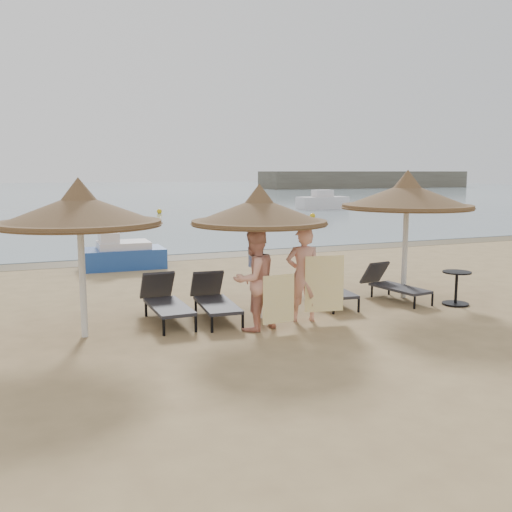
{
  "coord_description": "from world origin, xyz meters",
  "views": [
    {
      "loc": [
        -4.28,
        -9.96,
        3.0
      ],
      "look_at": [
        0.35,
        1.2,
        1.2
      ],
      "focal_mm": 40.0,
      "sensor_mm": 36.0,
      "label": 1
    }
  ],
  "objects_px": {
    "person_left": "(254,272)",
    "pedal_boat": "(123,254)",
    "lounger_near_left": "(214,299)",
    "lounger_near_right": "(327,286)",
    "palapa_right": "(407,196)",
    "lounger_far_left": "(165,300)",
    "person_right": "(303,267)",
    "side_table": "(456,289)",
    "palapa_left": "(79,211)",
    "palapa_center": "(259,212)",
    "lounger_far_right": "(392,284)"
  },
  "relations": [
    {
      "from": "person_left",
      "to": "pedal_boat",
      "type": "bearing_deg",
      "value": -100.99
    },
    {
      "from": "lounger_near_left",
      "to": "lounger_near_right",
      "type": "relative_size",
      "value": 1.02
    },
    {
      "from": "person_left",
      "to": "pedal_boat",
      "type": "xyz_separation_m",
      "value": [
        -1.13,
        8.12,
        -0.7
      ]
    },
    {
      "from": "palapa_right",
      "to": "lounger_far_left",
      "type": "distance_m",
      "value": 6.1
    },
    {
      "from": "lounger_near_right",
      "to": "person_left",
      "type": "distance_m",
      "value": 2.9
    },
    {
      "from": "lounger_near_left",
      "to": "pedal_boat",
      "type": "distance_m",
      "value": 7.01
    },
    {
      "from": "lounger_near_left",
      "to": "person_right",
      "type": "xyz_separation_m",
      "value": [
        1.58,
        -0.93,
        0.7
      ]
    },
    {
      "from": "lounger_near_left",
      "to": "side_table",
      "type": "relative_size",
      "value": 2.68
    },
    {
      "from": "palapa_left",
      "to": "lounger_near_right",
      "type": "relative_size",
      "value": 1.46
    },
    {
      "from": "person_left",
      "to": "person_right",
      "type": "xyz_separation_m",
      "value": [
        1.15,
        0.22,
        -0.02
      ]
    },
    {
      "from": "person_left",
      "to": "palapa_right",
      "type": "bearing_deg",
      "value": 176.45
    },
    {
      "from": "lounger_near_left",
      "to": "person_left",
      "type": "distance_m",
      "value": 1.42
    },
    {
      "from": "palapa_center",
      "to": "lounger_near_left",
      "type": "height_order",
      "value": "palapa_center"
    },
    {
      "from": "pedal_boat",
      "to": "lounger_near_right",
      "type": "bearing_deg",
      "value": -60.6
    },
    {
      "from": "lounger_far_left",
      "to": "lounger_near_left",
      "type": "xyz_separation_m",
      "value": [
        0.98,
        -0.19,
        -0.01
      ]
    },
    {
      "from": "person_right",
      "to": "palapa_center",
      "type": "bearing_deg",
      "value": -21.15
    },
    {
      "from": "side_table",
      "to": "lounger_far_left",
      "type": "bearing_deg",
      "value": 169.42
    },
    {
      "from": "person_left",
      "to": "lounger_far_left",
      "type": "bearing_deg",
      "value": -62.51
    },
    {
      "from": "palapa_right",
      "to": "lounger_near_right",
      "type": "distance_m",
      "value": 2.83
    },
    {
      "from": "palapa_left",
      "to": "lounger_far_left",
      "type": "relative_size",
      "value": 1.43
    },
    {
      "from": "palapa_center",
      "to": "lounger_far_right",
      "type": "relative_size",
      "value": 1.46
    },
    {
      "from": "palapa_center",
      "to": "person_right",
      "type": "xyz_separation_m",
      "value": [
        0.72,
        -0.55,
        -1.09
      ]
    },
    {
      "from": "lounger_near_right",
      "to": "palapa_left",
      "type": "bearing_deg",
      "value": -166.55
    },
    {
      "from": "palapa_center",
      "to": "side_table",
      "type": "relative_size",
      "value": 3.63
    },
    {
      "from": "palapa_center",
      "to": "palapa_right",
      "type": "relative_size",
      "value": 0.91
    },
    {
      "from": "palapa_right",
      "to": "lounger_near_left",
      "type": "distance_m",
      "value": 5.19
    },
    {
      "from": "palapa_left",
      "to": "lounger_near_left",
      "type": "bearing_deg",
      "value": 8.78
    },
    {
      "from": "lounger_near_left",
      "to": "lounger_near_right",
      "type": "height_order",
      "value": "lounger_near_left"
    },
    {
      "from": "palapa_center",
      "to": "lounger_far_right",
      "type": "bearing_deg",
      "value": 6.7
    },
    {
      "from": "palapa_center",
      "to": "lounger_far_left",
      "type": "bearing_deg",
      "value": 162.55
    },
    {
      "from": "person_right",
      "to": "person_left",
      "type": "bearing_deg",
      "value": 26.59
    },
    {
      "from": "lounger_far_right",
      "to": "pedal_boat",
      "type": "distance_m",
      "value": 8.63
    },
    {
      "from": "palapa_left",
      "to": "side_table",
      "type": "relative_size",
      "value": 3.82
    },
    {
      "from": "palapa_center",
      "to": "lounger_near_right",
      "type": "xyz_separation_m",
      "value": [
        1.98,
        0.7,
        -1.81
      ]
    },
    {
      "from": "palapa_left",
      "to": "person_right",
      "type": "bearing_deg",
      "value": -7.09
    },
    {
      "from": "palapa_left",
      "to": "lounger_far_left",
      "type": "distance_m",
      "value": 2.59
    },
    {
      "from": "palapa_center",
      "to": "person_right",
      "type": "relative_size",
      "value": 1.26
    },
    {
      "from": "palapa_center",
      "to": "lounger_near_right",
      "type": "relative_size",
      "value": 1.39
    },
    {
      "from": "lounger_far_left",
      "to": "person_right",
      "type": "height_order",
      "value": "person_right"
    },
    {
      "from": "lounger_far_left",
      "to": "person_right",
      "type": "xyz_separation_m",
      "value": [
        2.55,
        -1.12,
        0.7
      ]
    },
    {
      "from": "palapa_right",
      "to": "person_right",
      "type": "xyz_separation_m",
      "value": [
        -3.2,
        -0.98,
        -1.32
      ]
    },
    {
      "from": "lounger_near_left",
      "to": "person_left",
      "type": "relative_size",
      "value": 0.91
    },
    {
      "from": "lounger_near_right",
      "to": "lounger_far_left",
      "type": "bearing_deg",
      "value": -172.24
    },
    {
      "from": "palapa_right",
      "to": "person_right",
      "type": "relative_size",
      "value": 1.39
    },
    {
      "from": "palapa_left",
      "to": "person_right",
      "type": "relative_size",
      "value": 1.32
    },
    {
      "from": "lounger_far_right",
      "to": "person_right",
      "type": "height_order",
      "value": "person_right"
    },
    {
      "from": "lounger_near_left",
      "to": "pedal_boat",
      "type": "height_order",
      "value": "pedal_boat"
    },
    {
      "from": "palapa_right",
      "to": "lounger_near_left",
      "type": "xyz_separation_m",
      "value": [
        -4.78,
        -0.05,
        -2.02
      ]
    },
    {
      "from": "lounger_far_left",
      "to": "lounger_near_left",
      "type": "relative_size",
      "value": 1.0
    },
    {
      "from": "lounger_far_left",
      "to": "lounger_far_right",
      "type": "bearing_deg",
      "value": -2.05
    }
  ]
}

